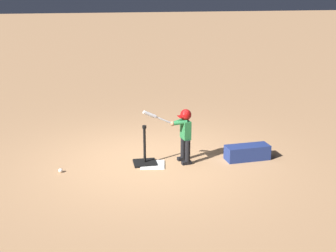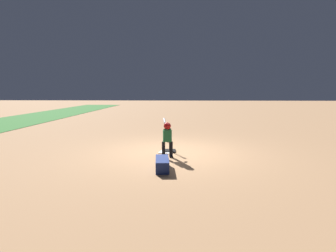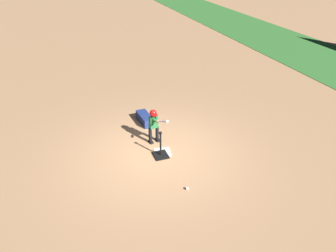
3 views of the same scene
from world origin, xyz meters
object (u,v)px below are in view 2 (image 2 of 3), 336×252
(baseball, at_px, (167,141))
(equipment_bag, at_px, (162,164))
(batter_child, at_px, (167,135))
(batting_tee, at_px, (170,148))

(baseball, relative_size, equipment_bag, 0.09)
(batter_child, xyz_separation_m, baseball, (2.26, 0.09, -0.61))
(batting_tee, distance_m, equipment_bag, 1.96)
(baseball, distance_m, equipment_bag, 3.49)
(baseball, bearing_deg, batting_tee, -174.76)
(batting_tee, height_order, baseball, batting_tee)
(batting_tee, bearing_deg, batter_child, 175.89)
(batter_child, bearing_deg, equipment_bag, 176.88)
(batting_tee, relative_size, baseball, 10.11)
(batting_tee, distance_m, batter_child, 0.91)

